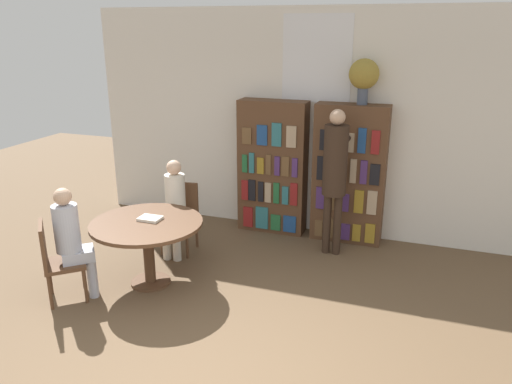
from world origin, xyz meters
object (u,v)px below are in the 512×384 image
(chair_left_side, at_px, (181,214))
(seated_reader_left, at_px, (174,204))
(flower_vase, at_px, (364,75))
(librarian_standing, at_px, (335,168))
(seated_reader_right, at_px, (72,237))
(bookshelf_right, at_px, (349,175))
(bookshelf_left, at_px, (273,168))
(chair_near_camera, at_px, (56,258))
(reading_table, at_px, (147,232))

(chair_left_side, height_order, seated_reader_left, seated_reader_left)
(flower_vase, xyz_separation_m, librarian_standing, (-0.20, -0.51, -1.06))
(seated_reader_left, xyz_separation_m, seated_reader_right, (-0.50, -1.27, 0.00))
(bookshelf_right, distance_m, seated_reader_right, 3.47)
(bookshelf_right, distance_m, librarian_standing, 0.55)
(bookshelf_left, relative_size, bookshelf_right, 1.00)
(bookshelf_right, xyz_separation_m, chair_near_camera, (-2.56, -2.59, -0.43))
(seated_reader_left, bearing_deg, bookshelf_left, -131.71)
(chair_near_camera, height_order, chair_left_side, same)
(bookshelf_right, height_order, reading_table, bookshelf_right)
(reading_table, bearing_deg, seated_reader_left, 95.55)
(chair_near_camera, height_order, seated_reader_right, seated_reader_right)
(bookshelf_left, height_order, seated_reader_left, bookshelf_left)
(bookshelf_right, relative_size, flower_vase, 3.28)
(seated_reader_right, distance_m, librarian_standing, 3.08)
(chair_left_side, distance_m, seated_reader_right, 1.54)
(bookshelf_right, height_order, seated_reader_right, bookshelf_right)
(bookshelf_left, distance_m, seated_reader_left, 1.51)
(flower_vase, distance_m, chair_left_side, 2.85)
(chair_near_camera, xyz_separation_m, librarian_standing, (2.46, 2.09, 0.64))
(reading_table, bearing_deg, librarian_standing, 39.78)
(reading_table, height_order, librarian_standing, librarian_standing)
(seated_reader_left, bearing_deg, reading_table, 90.00)
(chair_near_camera, bearing_deg, seated_reader_left, 113.88)
(librarian_standing, bearing_deg, reading_table, -140.22)
(bookshelf_right, xyz_separation_m, flower_vase, (0.11, 0.00, 1.27))
(reading_table, bearing_deg, flower_vase, 45.13)
(chair_left_side, distance_m, librarian_standing, 2.02)
(reading_table, distance_m, librarian_standing, 2.34)
(bookshelf_right, relative_size, chair_left_side, 2.09)
(flower_vase, xyz_separation_m, chair_near_camera, (-2.66, -2.59, -1.70))
(reading_table, xyz_separation_m, chair_near_camera, (-0.71, -0.63, -0.14))
(reading_table, relative_size, chair_left_side, 1.39)
(flower_vase, xyz_separation_m, seated_reader_left, (-2.03, -1.21, -1.49))
(reading_table, height_order, chair_near_camera, chair_near_camera)
(bookshelf_left, bearing_deg, librarian_standing, -27.85)
(bookshelf_left, relative_size, seated_reader_right, 1.49)
(seated_reader_right, xyz_separation_m, librarian_standing, (2.33, 1.97, 0.44))
(bookshelf_left, xyz_separation_m, seated_reader_left, (-0.88, -1.20, -0.22))
(bookshelf_right, xyz_separation_m, reading_table, (-1.85, -1.96, -0.29))
(reading_table, bearing_deg, bookshelf_left, 67.69)
(reading_table, height_order, chair_left_side, chair_left_side)
(seated_reader_left, relative_size, seated_reader_right, 1.00)
(seated_reader_right, relative_size, librarian_standing, 0.67)
(seated_reader_left, bearing_deg, bookshelf_right, -153.56)
(bookshelf_right, height_order, librarian_standing, librarian_standing)
(chair_near_camera, distance_m, seated_reader_left, 1.54)
(seated_reader_left, distance_m, seated_reader_right, 1.36)
(chair_left_side, bearing_deg, librarian_standing, -169.83)
(chair_left_side, relative_size, librarian_standing, 0.48)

